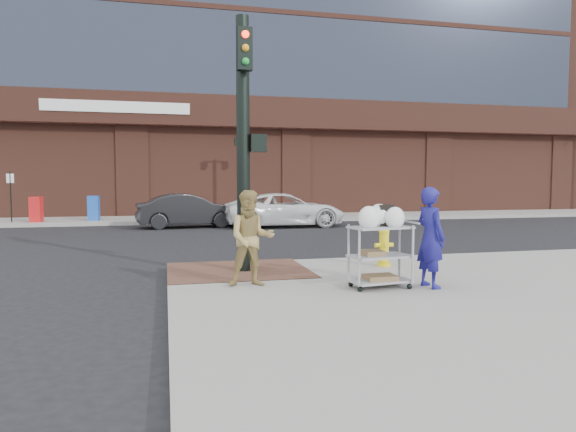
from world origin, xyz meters
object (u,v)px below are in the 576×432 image
object	(u,v)px
traffic_signal_pole	(244,136)
fire_hydrant	(384,246)
woman_blue	(430,237)
minivan_white	(285,210)
utility_cart	(380,250)
pedestrian_tan	(251,238)
lamp_post	(248,167)
sedan_dark	(189,211)

from	to	relation	value
traffic_signal_pole	fire_hydrant	size ratio (longest dim) A/B	5.85
woman_blue	minivan_white	bearing A→B (deg)	-12.51
minivan_white	fire_hydrant	xyz separation A→B (m)	(-0.45, -11.13, -0.12)
traffic_signal_pole	utility_cart	size ratio (longest dim) A/B	3.55
fire_hydrant	pedestrian_tan	bearing A→B (deg)	-156.15
woman_blue	utility_cart	bearing A→B (deg)	69.82
lamp_post	utility_cart	size ratio (longest dim) A/B	2.84
lamp_post	pedestrian_tan	size ratio (longest dim) A/B	2.42
lamp_post	traffic_signal_pole	size ratio (longest dim) A/B	0.80
minivan_white	utility_cart	size ratio (longest dim) A/B	3.63
sedan_dark	pedestrian_tan	bearing A→B (deg)	175.98
lamp_post	minivan_white	bearing A→B (deg)	-77.72
traffic_signal_pole	minivan_white	distance (m)	11.73
woman_blue	lamp_post	bearing A→B (deg)	-8.93
woman_blue	sedan_dark	distance (m)	14.28
fire_hydrant	woman_blue	bearing A→B (deg)	-93.27
woman_blue	utility_cart	world-z (taller)	woman_blue
lamp_post	woman_blue	size ratio (longest dim) A/B	2.34
lamp_post	minivan_white	world-z (taller)	lamp_post
sedan_dark	utility_cart	distance (m)	13.95
traffic_signal_pole	lamp_post	bearing A→B (deg)	80.76
traffic_signal_pole	fire_hydrant	distance (m)	3.70
sedan_dark	fire_hydrant	world-z (taller)	sedan_dark
traffic_signal_pole	pedestrian_tan	world-z (taller)	traffic_signal_pole
pedestrian_tan	fire_hydrant	size ratio (longest dim) A/B	1.93
traffic_signal_pole	fire_hydrant	bearing A→B (deg)	-1.94
lamp_post	sedan_dark	bearing A→B (deg)	-130.20
traffic_signal_pole	minivan_white	bearing A→B (deg)	72.91
utility_cart	fire_hydrant	xyz separation A→B (m)	(0.97, 2.01, -0.20)
pedestrian_tan	sedan_dark	size ratio (longest dim) A/B	0.39
lamp_post	fire_hydrant	distance (m)	15.47
woman_blue	minivan_white	xyz separation A→B (m)	(0.57, 13.29, -0.29)
pedestrian_tan	fire_hydrant	distance (m)	3.37
woman_blue	minivan_white	size ratio (longest dim) A/B	0.33
woman_blue	sedan_dark	bearing A→B (deg)	3.72
utility_cart	sedan_dark	bearing A→B (deg)	100.55
traffic_signal_pole	pedestrian_tan	bearing A→B (deg)	-94.52
pedestrian_tan	minivan_white	size ratio (longest dim) A/B	0.32
traffic_signal_pole	utility_cart	distance (m)	3.54
lamp_post	sedan_dark	world-z (taller)	lamp_post
traffic_signal_pole	fire_hydrant	world-z (taller)	traffic_signal_pole
traffic_signal_pole	woman_blue	distance (m)	4.05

